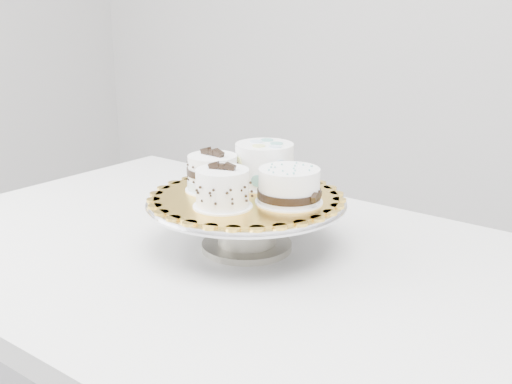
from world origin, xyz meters
The scene contains 7 objects.
table centered at (0.08, 0.12, 0.68)m, with size 1.36×0.98×0.75m.
cake_stand centered at (0.12, 0.15, 0.82)m, with size 0.36×0.36×0.10m.
cake_board centered at (0.12, 0.15, 0.85)m, with size 0.33×0.33×0.00m, color gold.
cake_swirl centered at (0.13, 0.07, 0.88)m, with size 0.11×0.11×0.08m.
cake_banded centered at (0.05, 0.15, 0.88)m, with size 0.10×0.10×0.08m.
cake_dots centered at (0.12, 0.23, 0.89)m, with size 0.13×0.13×0.08m.
cake_ribbon centered at (0.21, 0.16, 0.88)m, with size 0.13×0.13×0.06m.
Camera 1 is at (0.73, -0.78, 1.20)m, focal length 45.00 mm.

